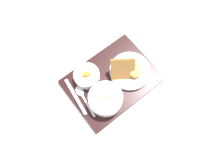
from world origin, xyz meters
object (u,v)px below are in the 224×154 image
object	(u,v)px
knife	(79,102)
spoon	(83,96)
bowl_soup	(106,99)
bowl_salad	(87,76)
plate_main	(130,70)

from	to	relation	value
knife	spoon	distance (m)	0.03
bowl_soup	spoon	size ratio (longest dim) A/B	0.90
bowl_salad	plate_main	xyz separation A→B (m)	(0.15, -0.11, -0.01)
bowl_soup	knife	world-z (taller)	bowl_soup
bowl_salad	bowl_soup	xyz separation A→B (m)	(-0.01, -0.13, 0.01)
bowl_soup	plate_main	world-z (taller)	plate_main
plate_main	spoon	bearing A→B (deg)	165.69
knife	spoon	size ratio (longest dim) A/B	1.17
plate_main	knife	bearing A→B (deg)	169.11
plate_main	spoon	world-z (taller)	plate_main
plate_main	spoon	size ratio (longest dim) A/B	1.19
bowl_salad	knife	bearing A→B (deg)	-149.34
bowl_salad	spoon	xyz separation A→B (m)	(-0.07, -0.05, -0.02)
bowl_soup	plate_main	distance (m)	0.17
bowl_salad	spoon	size ratio (longest dim) A/B	0.72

